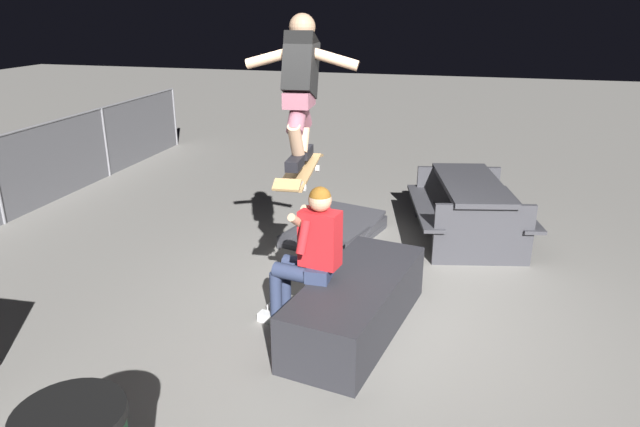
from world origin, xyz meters
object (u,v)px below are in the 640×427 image
skater_airborne (301,83)px  kicker_ramp (334,233)px  person_sitting_on_ledge (309,250)px  skateboard (300,171)px  picnic_table_back (470,201)px  ledge_box_main (357,304)px

skater_airborne → kicker_ramp: size_ratio=0.79×
kicker_ramp → skater_airborne: bearing=-173.5°
person_sitting_on_ledge → skateboard: skateboard is taller
picnic_table_back → skater_airborne: bearing=152.9°
person_sitting_on_ledge → skater_airborne: size_ratio=1.20×
person_sitting_on_ledge → picnic_table_back: bearing=-28.1°
ledge_box_main → skater_airborne: skater_airborne is taller
person_sitting_on_ledge → ledge_box_main: bearing=-83.5°
kicker_ramp → picnic_table_back: (0.39, -1.61, 0.44)m
person_sitting_on_ledge → skater_airborne: bearing=173.4°
ledge_box_main → kicker_ramp: size_ratio=1.30×
ledge_box_main → skater_airborne: (-0.19, 0.44, 1.95)m
ledge_box_main → picnic_table_back: picnic_table_back is taller
ledge_box_main → person_sitting_on_ledge: size_ratio=1.37×
person_sitting_on_ledge → picnic_table_back: 2.86m
ledge_box_main → person_sitting_on_ledge: 0.66m
skater_airborne → picnic_table_back: skater_airborne is taller
skateboard → skater_airborne: 0.69m
skateboard → kicker_ramp: 2.75m
skateboard → skater_airborne: (0.06, 0.00, 0.69)m
skateboard → ledge_box_main: bearing=-61.0°
person_sitting_on_ledge → skater_airborne: 1.46m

